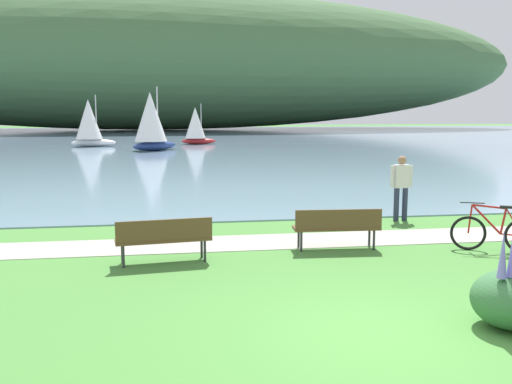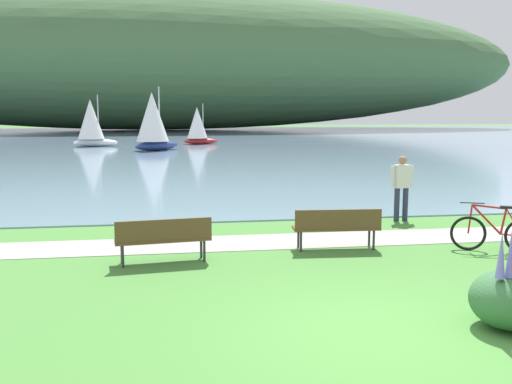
% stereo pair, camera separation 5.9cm
% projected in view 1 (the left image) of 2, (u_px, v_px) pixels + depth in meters
% --- Properties ---
extents(ground_plane, '(200.00, 200.00, 0.00)m').
position_uv_depth(ground_plane, '(381.00, 334.00, 7.59)').
color(ground_plane, '#478438').
extents(bay_water, '(180.00, 80.00, 0.04)m').
position_uv_depth(bay_water, '(195.00, 140.00, 54.34)').
color(bay_water, '#7A99B2').
rests_on(bay_water, ground).
extents(distant_hillside, '(105.47, 28.00, 18.85)m').
position_uv_depth(distant_hillside, '(152.00, 61.00, 80.41)').
color(distant_hillside, '#42663D').
rests_on(distant_hillside, bay_water).
extents(shoreline_path, '(60.00, 1.50, 0.01)m').
position_uv_depth(shoreline_path, '(292.00, 241.00, 12.92)').
color(shoreline_path, '#A39E93').
rests_on(shoreline_path, ground).
extents(park_bench_near_camera, '(1.85, 0.70, 0.88)m').
position_uv_depth(park_bench_near_camera, '(164.00, 237.00, 10.97)').
color(park_bench_near_camera, brown).
rests_on(park_bench_near_camera, ground).
extents(park_bench_further_along, '(1.83, 0.59, 0.88)m').
position_uv_depth(park_bench_further_along, '(337.00, 225.00, 12.05)').
color(park_bench_further_along, brown).
rests_on(park_bench_further_along, ground).
extents(bicycle_leaning_near_bench, '(1.64, 0.78, 1.01)m').
position_uv_depth(bicycle_leaning_near_bench, '(495.00, 233.00, 11.91)').
color(bicycle_leaning_near_bench, black).
rests_on(bicycle_leaning_near_bench, ground).
extents(person_at_shoreline, '(0.61, 0.24, 1.71)m').
position_uv_depth(person_at_shoreline, '(401.00, 184.00, 15.15)').
color(person_at_shoreline, '#282D47').
rests_on(person_at_shoreline, ground).
extents(echium_bush_mid_cluster, '(1.06, 1.06, 1.42)m').
position_uv_depth(echium_bush_mid_cluster, '(511.00, 298.00, 7.75)').
color(echium_bush_mid_cluster, '#386B3D').
rests_on(echium_bush_mid_cluster, ground).
extents(sailboat_nearest_to_shore, '(2.86, 1.77, 3.32)m').
position_uv_depth(sailboat_nearest_to_shore, '(196.00, 125.00, 47.74)').
color(sailboat_nearest_to_shore, '#B22323').
rests_on(sailboat_nearest_to_shore, bay_water).
extents(sailboat_mid_bay, '(3.38, 2.03, 3.96)m').
position_uv_depth(sailboat_mid_bay, '(89.00, 122.00, 44.67)').
color(sailboat_mid_bay, white).
rests_on(sailboat_mid_bay, bay_water).
extents(sailboat_toward_hillside, '(3.61, 3.44, 4.42)m').
position_uv_depth(sailboat_toward_hillside, '(151.00, 121.00, 40.18)').
color(sailboat_toward_hillside, navy).
rests_on(sailboat_toward_hillside, bay_water).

